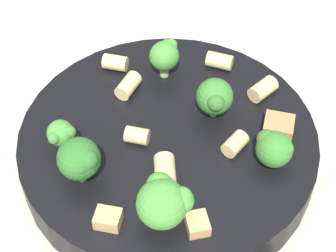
{
  "coord_description": "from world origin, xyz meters",
  "views": [
    {
      "loc": [
        -0.32,
        -0.07,
        0.41
      ],
      "look_at": [
        0.0,
        0.0,
        0.04
      ],
      "focal_mm": 60.0,
      "sensor_mm": 36.0,
      "label": 1
    }
  ],
  "objects": [
    {
      "name": "ground_plane",
      "position": [
        0.0,
        0.0,
        0.0
      ],
      "size": [
        2.0,
        2.0,
        0.0
      ],
      "primitive_type": "plane",
      "color": "#BCB29E"
    },
    {
      "name": "chicken_chunk_2",
      "position": [
        -0.1,
        0.03,
        0.04
      ],
      "size": [
        0.02,
        0.02,
        0.01
      ],
      "primitive_type": "cube",
      "rotation": [
        0.0,
        0.0,
        1.56
      ],
      "color": "tan",
      "rests_on": "pasta_bowl"
    },
    {
      "name": "broccoli_floret_3",
      "position": [
        -0.01,
        -0.09,
        0.05
      ],
      "size": [
        0.03,
        0.03,
        0.03
      ],
      "color": "#93B766",
      "rests_on": "pasta_bowl"
    },
    {
      "name": "rigatoni_1",
      "position": [
        -0.01,
        -0.06,
        0.04
      ],
      "size": [
        0.03,
        0.02,
        0.01
      ],
      "primitive_type": "cylinder",
      "rotation": [
        1.57,
        0.0,
        1.09
      ],
      "color": "#E0C67F",
      "rests_on": "pasta_bowl"
    },
    {
      "name": "broccoli_floret_2",
      "position": [
        0.03,
        -0.04,
        0.06
      ],
      "size": [
        0.04,
        0.03,
        0.04
      ],
      "color": "#93B766",
      "rests_on": "pasta_bowl"
    },
    {
      "name": "broccoli_floret_0",
      "position": [
        -0.04,
        0.08,
        0.05
      ],
      "size": [
        0.03,
        0.03,
        0.03
      ],
      "color": "#84AD60",
      "rests_on": "pasta_bowl"
    },
    {
      "name": "broccoli_floret_5",
      "position": [
        -0.09,
        -0.02,
        0.06
      ],
      "size": [
        0.04,
        0.04,
        0.05
      ],
      "color": "#9EC175",
      "rests_on": "pasta_bowl"
    },
    {
      "name": "rigatoni_6",
      "position": [
        -0.05,
        -0.01,
        0.04
      ],
      "size": [
        0.03,
        0.02,
        0.02
      ],
      "primitive_type": "cylinder",
      "rotation": [
        1.57,
        0.0,
        1.83
      ],
      "color": "#E0C67F",
      "rests_on": "pasta_bowl"
    },
    {
      "name": "rigatoni_3",
      "position": [
        0.1,
        -0.03,
        0.04
      ],
      "size": [
        0.02,
        0.03,
        0.02
      ],
      "primitive_type": "cylinder",
      "rotation": [
        1.57,
        0.0,
        3.0
      ],
      "color": "#E0C67F",
      "rests_on": "pasta_bowl"
    },
    {
      "name": "rigatoni_4",
      "position": [
        0.06,
        -0.08,
        0.04
      ],
      "size": [
        0.03,
        0.03,
        0.02
      ],
      "primitive_type": "cylinder",
      "rotation": [
        1.57,
        0.0,
        0.95
      ],
      "color": "#E0C67F",
      "rests_on": "pasta_bowl"
    },
    {
      "name": "spoon",
      "position": [
        0.18,
        -0.01,
        0.0
      ],
      "size": [
        0.08,
        0.16,
        0.01
      ],
      "color": "silver",
      "rests_on": "ground_plane"
    },
    {
      "name": "broccoli_floret_4",
      "position": [
        0.08,
        0.02,
        0.06
      ],
      "size": [
        0.03,
        0.03,
        0.04
      ],
      "color": "#9EC175",
      "rests_on": "pasta_bowl"
    },
    {
      "name": "rigatoni_5",
      "position": [
        0.07,
        0.07,
        0.04
      ],
      "size": [
        0.02,
        0.02,
        0.02
      ],
      "primitive_type": "cylinder",
      "rotation": [
        1.57,
        0.0,
        3.1
      ],
      "color": "#E0C67F",
      "rests_on": "pasta_bowl"
    },
    {
      "name": "rigatoni_2",
      "position": [
        -0.01,
        0.02,
        0.04
      ],
      "size": [
        0.02,
        0.02,
        0.01
      ],
      "primitive_type": "cylinder",
      "rotation": [
        1.57,
        0.0,
        3.1
      ],
      "color": "#E0C67F",
      "rests_on": "pasta_bowl"
    },
    {
      "name": "pasta_bowl",
      "position": [
        0.0,
        0.0,
        0.02
      ],
      "size": [
        0.27,
        0.27,
        0.03
      ],
      "color": "black",
      "rests_on": "ground_plane"
    },
    {
      "name": "broccoli_floret_1",
      "position": [
        -0.06,
        0.06,
        0.06
      ],
      "size": [
        0.04,
        0.04,
        0.04
      ],
      "color": "#93B766",
      "rests_on": "pasta_bowl"
    },
    {
      "name": "chicken_chunk_1",
      "position": [
        0.02,
        -0.09,
        0.04
      ],
      "size": [
        0.03,
        0.03,
        0.02
      ],
      "primitive_type": "cube",
      "rotation": [
        0.0,
        0.0,
        1.52
      ],
      "color": "#A87A4C",
      "rests_on": "pasta_bowl"
    },
    {
      "name": "chicken_chunk_0",
      "position": [
        -0.09,
        -0.04,
        0.04
      ],
      "size": [
        0.02,
        0.02,
        0.01
      ],
      "primitive_type": "cube",
      "rotation": [
        0.0,
        0.0,
        0.41
      ],
      "color": "tan",
      "rests_on": "pasta_bowl"
    },
    {
      "name": "rigatoni_0",
      "position": [
        0.04,
        0.05,
        0.04
      ],
      "size": [
        0.03,
        0.02,
        0.02
      ],
      "primitive_type": "cylinder",
      "rotation": [
        1.57,
        0.0,
        1.32
      ],
      "color": "#E0C67F",
      "rests_on": "pasta_bowl"
    }
  ]
}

